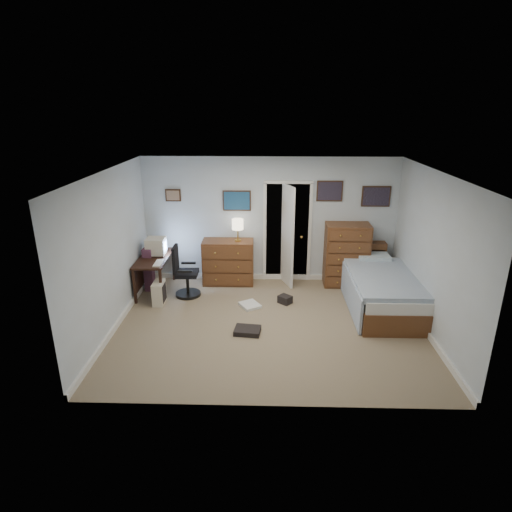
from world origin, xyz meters
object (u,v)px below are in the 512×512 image
at_px(low_dresser, 228,262).
at_px(tall_dresser, 346,255).
at_px(computer_desk, 150,265).
at_px(bed, 381,290).
at_px(office_chair, 184,277).

xyz_separation_m(low_dresser, tall_dresser, (2.34, -0.02, 0.18)).
relative_size(computer_desk, bed, 0.56).
relative_size(office_chair, low_dresser, 0.98).
bearing_deg(bed, tall_dresser, 114.44).
xyz_separation_m(computer_desk, low_dresser, (1.46, 0.45, -0.09)).
bearing_deg(office_chair, low_dresser, 39.02).
bearing_deg(bed, low_dresser, 159.55).
bearing_deg(bed, office_chair, 173.66).
bearing_deg(low_dresser, office_chair, -140.58).
xyz_separation_m(computer_desk, bed, (4.27, -0.60, -0.20)).
bearing_deg(low_dresser, computer_desk, -163.37).
bearing_deg(computer_desk, low_dresser, 16.58).
distance_m(computer_desk, office_chair, 0.73).
bearing_deg(office_chair, computer_desk, 163.03).
bearing_deg(office_chair, bed, -7.46).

